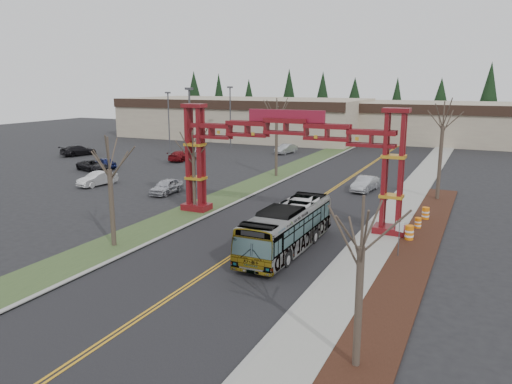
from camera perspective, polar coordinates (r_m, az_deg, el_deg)
The scene contains 35 objects.
ground at distance 24.19m, azimuth -13.24°, elevation -13.89°, with size 200.00×200.00×0.00m, color black.
road at distance 45.28m, azimuth 6.60°, elevation -1.16°, with size 12.00×110.00×0.02m, color black.
lane_line_left at distance 45.31m, azimuth 6.46°, elevation -1.12°, with size 0.12×100.00×0.01m, color orange.
lane_line_right at distance 45.24m, azimuth 6.74°, elevation -1.15°, with size 0.12×100.00×0.01m, color orange.
curb_right at distance 43.79m, azimuth 14.25°, elevation -1.85°, with size 0.30×110.00×0.15m, color #999994.
sidewalk_right at distance 43.56m, azimuth 16.13°, elevation -2.03°, with size 2.60×110.00×0.14m, color gray.
landscape_strip at distance 29.03m, azimuth 16.42°, elevation -9.37°, with size 2.60×50.00×0.12m, color black.
grass_median at distance 48.31m, azimuth -2.43°, elevation -0.19°, with size 4.00×110.00×0.08m, color #334C26.
curb_left at distance 47.50m, azimuth -0.44°, elevation -0.35°, with size 0.30×110.00×0.15m, color #999994.
gateway_arch at distance 37.73m, azimuth 3.42°, elevation 5.40°, with size 18.20×1.60×8.90m.
retail_building_west at distance 99.22m, azimuth -1.23°, elevation 8.49°, with size 46.00×22.30×7.50m.
retail_building_east at distance 97.10m, azimuth 22.93°, elevation 7.29°, with size 38.00×20.30×7.00m.
conifer_treeline at distance 109.73m, azimuth 18.20°, elevation 9.69°, with size 116.10×5.60×13.00m.
transit_bus at distance 31.97m, azimuth 3.60°, elevation -4.13°, with size 2.51×10.71×2.98m, color #ADB1B5.
silver_sedan at distance 50.63m, azimuth 12.38°, elevation 0.92°, with size 1.55×4.45×1.46m, color #A5A8AD.
parked_car_near_a at distance 49.07m, azimuth -10.20°, elevation 0.64°, with size 1.71×4.25×1.45m, color #B9B9C1.
parked_car_near_b at distance 54.67m, azimuth -17.68°, elevation 1.44°, with size 1.52×4.36×1.44m, color silver.
parked_car_near_c at distance 64.04m, azimuth -18.19°, elevation 2.89°, with size 2.15×4.67×1.30m, color black.
parked_car_mid_a at distance 69.51m, azimuth -8.46°, elevation 4.13°, with size 1.98×4.86×1.41m, color maroon.
parked_car_mid_b at distance 65.45m, azimuth -16.96°, elevation 3.20°, with size 1.64×4.08×1.39m, color #161E50.
parked_car_far_a at distance 75.83m, azimuth 3.43°, elevation 4.94°, with size 1.53×4.39×1.45m, color #9C9FA3.
parked_car_far_b at distance 73.02m, azimuth -7.28°, elevation 4.56°, with size 2.35×5.10×1.42m, color silver.
parked_car_far_c at distance 78.20m, azimuth -19.63°, elevation 4.51°, with size 2.16×5.32×1.54m, color black.
bare_tree_median_near at distance 33.23m, azimuth -16.41°, elevation 2.45°, with size 3.18×3.18×7.25m.
bare_tree_median_mid at distance 41.21m, azimuth -7.17°, elevation 4.37°, with size 2.90×2.90×6.82m.
bare_tree_median_far at distance 56.63m, azimuth 2.37°, elevation 8.45°, with size 3.30×3.30×8.89m.
bare_tree_right_near at distance 18.42m, azimuth 11.95°, elevation -6.25°, with size 2.89×2.89×6.71m.
bare_tree_right_far at distance 47.82m, azimuth 20.57°, elevation 7.01°, with size 3.33×3.33×8.97m.
light_pole_near at distance 57.78m, azimuth -7.55°, elevation 7.57°, with size 0.87×0.43×10.01m.
light_pole_mid at distance 78.99m, azimuth -9.95°, elevation 8.41°, with size 0.79×0.40×9.15m.
light_pole_far at distance 82.22m, azimuth -2.96°, elevation 9.05°, with size 0.86×0.43×9.94m.
street_sign at distance 31.73m, azimuth 16.06°, elevation -4.41°, with size 0.50×0.24×2.31m.
barrel_south at distance 35.54m, azimuth 17.11°, elevation -4.54°, with size 0.59×0.59×1.10m.
barrel_mid at distance 38.57m, azimuth 18.02°, elevation -3.44°, with size 0.48×0.48×0.89m.
barrel_north at distance 41.18m, azimuth 18.81°, elevation -2.38°, with size 0.57×0.57×1.06m.
Camera 1 is at (13.79, -16.81, 10.59)m, focal length 35.00 mm.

